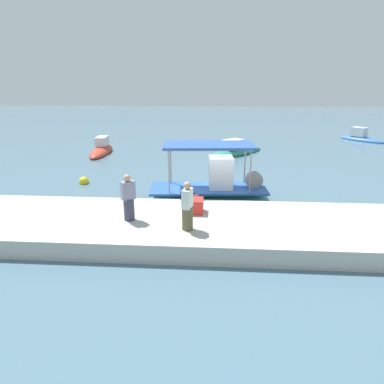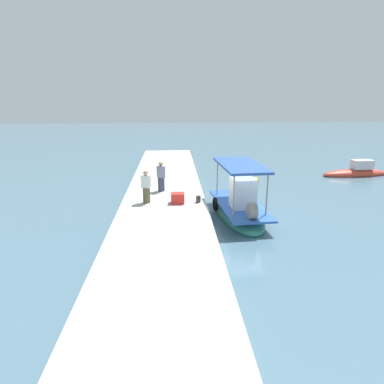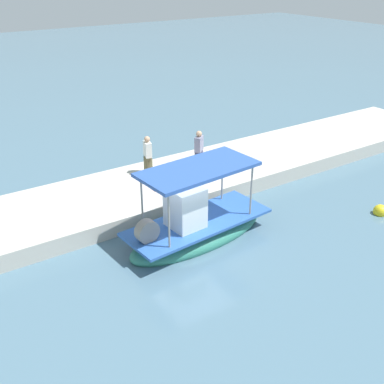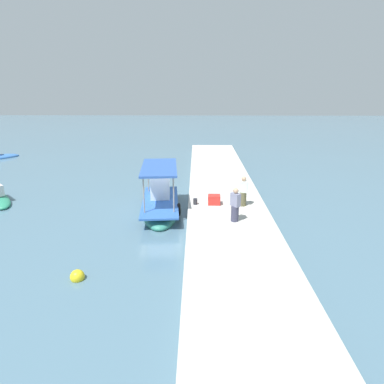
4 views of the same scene
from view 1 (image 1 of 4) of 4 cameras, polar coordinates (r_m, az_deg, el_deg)
The scene contains 11 objects.
ground_plane at distance 16.60m, azimuth 3.77°, elevation -1.54°, with size 120.00×120.00×0.00m, color slate.
dock_quay at distance 12.86m, azimuth 3.68°, elevation -6.00°, with size 36.00×4.41×0.67m, color beige.
main_fishing_boat at distance 16.40m, azimuth 3.05°, elevation 0.10°, with size 5.79×2.50×3.12m.
fisherman_near_bollard at distance 11.65m, azimuth -0.77°, elevation -2.71°, with size 0.46×0.53×1.71m.
fisherman_by_crate at distance 12.65m, azimuth -10.46°, elevation -1.25°, with size 0.55×0.54×1.73m.
mooring_bollard at distance 14.36m, azimuth 0.69°, elevation -1.13°, with size 0.24×0.24×0.35m, color #2D2D33.
cargo_crate at distance 13.32m, azimuth 0.66°, elevation -2.28°, with size 0.69×0.55×0.54m, color red.
marker_buoy at distance 20.29m, azimuth -17.44°, elevation 1.67°, with size 0.56×0.56×0.56m.
moored_boat_near at distance 36.89m, azimuth 26.24°, elevation 7.96°, with size 3.86×4.08×1.46m.
moored_boat_mid at distance 28.42m, azimuth -14.75°, elevation 6.74°, with size 1.76×5.31×1.46m.
moored_boat_far at distance 27.49m, azimuth 7.37°, elevation 6.77°, with size 5.05×5.18×1.40m.
Camera 1 is at (-0.01, -15.63, 5.61)m, focal length 32.25 mm.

